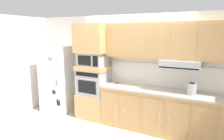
{
  "coord_description": "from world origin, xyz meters",
  "views": [
    {
      "loc": [
        1.66,
        -3.27,
        2.1
      ],
      "look_at": [
        -0.28,
        0.46,
        1.3
      ],
      "focal_mm": 32.15,
      "sensor_mm": 36.0,
      "label": 1
    }
  ],
  "objects": [
    {
      "name": "lower_cabinet_run",
      "position": [
        0.88,
        0.75,
        0.44
      ],
      "size": [
        2.9,
        0.63,
        0.88
      ],
      "color": "tan",
      "rests_on": "ground"
    },
    {
      "name": "backsplash_panel",
      "position": [
        0.88,
        1.04,
        1.17
      ],
      "size": [
        2.94,
        0.02,
        0.5
      ],
      "primitive_type": "cube",
      "color": "white",
      "rests_on": "countertop_slab"
    },
    {
      "name": "microwave",
      "position": [
        -0.94,
        0.75,
        1.46
      ],
      "size": [
        0.64,
        0.54,
        0.32
      ],
      "color": "#A8AAAF",
      "rests_on": "appliance_mid_shelf"
    },
    {
      "name": "screwdriver",
      "position": [
        -0.33,
        0.79,
        0.93
      ],
      "size": [
        0.15,
        0.14,
        0.03
      ],
      "color": "red",
      "rests_on": "countertop_slab"
    },
    {
      "name": "side_panel_left",
      "position": [
        -2.8,
        0.0,
        1.25
      ],
      "size": [
        0.12,
        7.1,
        2.5
      ],
      "primitive_type": "cube",
      "color": "silver",
      "rests_on": "ground"
    },
    {
      "name": "appliance_mid_shelf",
      "position": [
        -0.94,
        0.75,
        1.25
      ],
      "size": [
        0.74,
        0.62,
        0.1
      ],
      "primitive_type": "cube",
      "color": "tan",
      "rests_on": "built_in_oven"
    },
    {
      "name": "countertop_slab",
      "position": [
        0.88,
        0.75,
        0.9
      ],
      "size": [
        2.94,
        0.64,
        0.04
      ],
      "primitive_type": "cube",
      "color": "#BCB2A3",
      "rests_on": "lower_cabinet_run"
    },
    {
      "name": "upper_cabinet_with_hood",
      "position": [
        0.89,
        0.87,
        1.9
      ],
      "size": [
        2.9,
        0.48,
        0.88
      ],
      "color": "tan",
      "rests_on": "backsplash_panel"
    },
    {
      "name": "ground_plane",
      "position": [
        0.0,
        0.0,
        0.0
      ],
      "size": [
        9.6,
        9.6,
        0.0
      ],
      "primitive_type": "plane",
      "color": "beige"
    },
    {
      "name": "refrigerator",
      "position": [
        -2.02,
        0.68,
        0.88
      ],
      "size": [
        0.76,
        0.73,
        1.76
      ],
      "color": "white",
      "rests_on": "ground"
    },
    {
      "name": "back_kitchen_wall",
      "position": [
        0.0,
        1.11,
        1.25
      ],
      "size": [
        6.2,
        0.12,
        2.5
      ],
      "primitive_type": "cube",
      "color": "silver",
      "rests_on": "ground"
    },
    {
      "name": "electric_kettle",
      "position": [
        1.31,
        0.7,
        1.03
      ],
      "size": [
        0.17,
        0.17,
        0.24
      ],
      "color": "#A8AAAF",
      "rests_on": "countertop_slab"
    },
    {
      "name": "oven_base_cabinet",
      "position": [
        -0.94,
        0.75,
        0.3
      ],
      "size": [
        0.74,
        0.62,
        0.6
      ],
      "primitive_type": "cube",
      "color": "tan",
      "rests_on": "ground"
    },
    {
      "name": "appliance_upper_cabinet",
      "position": [
        -0.94,
        0.75,
        1.96
      ],
      "size": [
        0.74,
        0.62,
        0.68
      ],
      "primitive_type": "cube",
      "color": "tan",
      "rests_on": "microwave"
    },
    {
      "name": "built_in_oven",
      "position": [
        -0.94,
        0.75,
        0.9
      ],
      "size": [
        0.7,
        0.62,
        0.6
      ],
      "color": "#A8AAAF",
      "rests_on": "oven_base_cabinet"
    }
  ]
}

